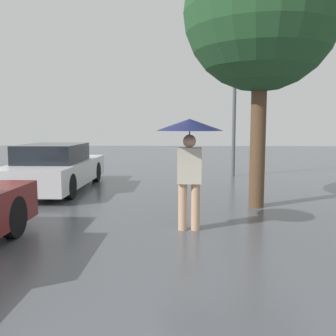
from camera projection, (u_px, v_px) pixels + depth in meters
name	position (u px, v px, depth m)	size (l,w,h in m)	color
pedestrian	(189.00, 141.00, 5.91)	(1.06, 1.06, 1.79)	tan
parked_car_farthest	(55.00, 168.00, 9.85)	(1.69, 4.37, 1.21)	silver
tree	(261.00, 14.00, 7.37)	(3.08, 3.08, 5.44)	brown
street_lamp	(235.00, 87.00, 12.15)	(0.30, 0.30, 4.65)	#515456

